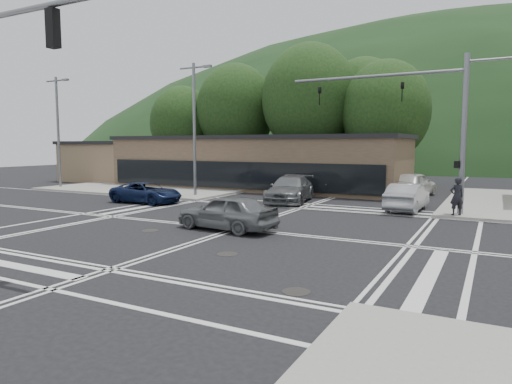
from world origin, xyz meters
The scene contains 19 objects.
ground centered at (0.00, 0.00, 0.00)m, with size 120.00×120.00×0.00m, color black.
sidewalk_nw centered at (-15.00, 15.00, 0.07)m, with size 16.00×16.00×0.15m, color gray.
commercial_row centered at (-8.00, 17.00, 2.00)m, with size 24.00×8.00×4.00m, color brown.
commercial_nw centered at (-24.00, 17.00, 1.80)m, with size 8.00×7.00×3.60m, color #846B4F.
hill_north centered at (0.00, 90.00, 0.00)m, with size 252.00×126.00×140.00m, color #193317.
tree_n_a centered at (-14.00, 24.00, 7.14)m, with size 8.00×8.00×11.75m.
tree_n_b centered at (-6.00, 24.00, 7.79)m, with size 9.00×9.00×12.98m.
tree_n_c centered at (1.00, 24.00, 6.49)m, with size 7.60×7.60×10.87m.
tree_n_d centered at (-20.00, 23.00, 5.84)m, with size 6.80×6.80×9.76m.
tree_n_e centered at (-2.00, 28.00, 7.14)m, with size 8.40×8.40×11.98m.
streetlight_nw centered at (-8.44, 9.00, 5.05)m, with size 2.50×0.25×9.00m.
streetlight_w centered at (-21.94, 9.00, 5.05)m, with size 2.50×0.25×9.00m.
signal_mast_ne centered at (6.95, 8.20, 5.07)m, with size 11.65×0.30×8.00m.
car_blue_west centered at (-9.34, 5.00, 0.64)m, with size 2.13×4.62×1.28m, color #0D193C.
car_grey_center centered at (-0.27, -0.30, 0.76)m, with size 1.79×4.45×1.52m, color slate.
car_queue_a centered at (5.50, 9.00, 0.75)m, with size 1.58×4.53×1.49m, color #9C9EA3.
car_queue_b centered at (4.68, 16.33, 0.86)m, with size 2.02×5.03×1.71m, color silver.
car_northbound centered at (-1.64, 9.53, 0.81)m, with size 2.26×5.57×1.62m, color #5C5E60.
pedestrian centered at (8.07, 7.50, 1.08)m, with size 0.68×0.45×1.87m, color black.
Camera 1 is at (9.68, -16.56, 3.60)m, focal length 32.00 mm.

